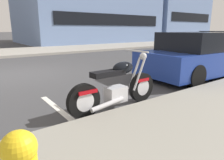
{
  "coord_description": "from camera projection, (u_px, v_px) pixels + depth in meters",
  "views": [
    {
      "loc": [
        -1.34,
        -7.47,
        1.51
      ],
      "look_at": [
        1.03,
        -4.22,
        0.51
      ],
      "focal_mm": 32.78,
      "sensor_mm": 36.0,
      "label": 1
    }
  ],
  "objects": [
    {
      "name": "car_opposite_curb",
      "position": [
        212.0,
        38.0,
        21.03
      ],
      "size": [
        4.15,
        1.86,
        1.35
      ],
      "rotation": [
        0.0,
        0.0,
        3.14
      ],
      "color": "#4C515B",
      "rests_on": "ground"
    },
    {
      "name": "parked_car_second_in_row",
      "position": [
        200.0,
        55.0,
        6.72
      ],
      "size": [
        4.43,
        2.09,
        1.42
      ],
      "rotation": [
        0.0,
        0.0,
        -0.05
      ],
      "color": "navy",
      "rests_on": "ground"
    },
    {
      "name": "ground_plane",
      "position": [
        15.0,
        75.0,
        7.0
      ],
      "size": [
        260.0,
        260.0,
        0.0
      ],
      "primitive_type": "plane",
      "color": "#3D3D3F"
    },
    {
      "name": "sidewalk_far_curb",
      "position": [
        135.0,
        45.0,
        19.44
      ],
      "size": [
        120.0,
        5.0,
        0.14
      ],
      "primitive_type": "cube",
      "color": "gray",
      "rests_on": "ground"
    },
    {
      "name": "parked_motorcycle",
      "position": [
        117.0,
        88.0,
        3.92
      ],
      "size": [
        2.04,
        0.62,
        1.11
      ],
      "rotation": [
        0.0,
        0.0,
        0.04
      ],
      "color": "black",
      "rests_on": "ground"
    },
    {
      "name": "parking_stall_stripe",
      "position": [
        62.0,
        112.0,
        3.81
      ],
      "size": [
        0.12,
        2.2,
        0.01
      ],
      "primitive_type": "cube",
      "color": "silver",
      "rests_on": "ground"
    }
  ]
}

